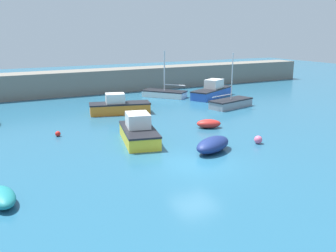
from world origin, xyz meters
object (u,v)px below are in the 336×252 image
object	(u,v)px
sailboat_twin_hulled	(231,103)
cabin_cruiser_white	(212,91)
rowboat_white_midwater	(213,145)
sailboat_short_mast	(164,93)
motorboat_with_cabin	(119,106)
dinghy_near_pier	(209,124)
mooring_buoy_pink	(258,140)
motorboat_grey_hull	(139,131)
mooring_buoy_red	(58,134)
fishing_dinghy_green	(2,197)

from	to	relation	value
sailboat_twin_hulled	cabin_cruiser_white	bearing A→B (deg)	59.75
cabin_cruiser_white	sailboat_twin_hulled	distance (m)	5.67
rowboat_white_midwater	sailboat_short_mast	xyz separation A→B (m)	(6.07, 18.26, -0.05)
motorboat_with_cabin	sailboat_twin_hulled	xyz separation A→B (m)	(10.34, -2.36, -0.22)
dinghy_near_pier	rowboat_white_midwater	bearing A→B (deg)	-97.25
rowboat_white_midwater	sailboat_twin_hulled	bearing A→B (deg)	-156.68
motorboat_with_cabin	mooring_buoy_pink	world-z (taller)	motorboat_with_cabin
motorboat_grey_hull	sailboat_short_mast	bearing A→B (deg)	160.64
motorboat_with_cabin	cabin_cruiser_white	xyz separation A→B (m)	(11.91, 3.08, 0.04)
sailboat_twin_hulled	mooring_buoy_red	world-z (taller)	sailboat_twin_hulled
dinghy_near_pier	mooring_buoy_pink	xyz separation A→B (m)	(0.59, -4.86, -0.06)
rowboat_white_midwater	mooring_buoy_pink	world-z (taller)	rowboat_white_midwater
cabin_cruiser_white	mooring_buoy_pink	world-z (taller)	cabin_cruiser_white
dinghy_near_pier	sailboat_twin_hulled	size ratio (longest dim) A/B	0.40
mooring_buoy_red	mooring_buoy_pink	world-z (taller)	mooring_buoy_pink
dinghy_near_pier	mooring_buoy_red	xyz separation A→B (m)	(-10.54, 2.88, -0.14)
sailboat_short_mast	mooring_buoy_pink	bearing A→B (deg)	133.21
motorboat_grey_hull	fishing_dinghy_green	size ratio (longest dim) A/B	2.18
dinghy_near_pier	motorboat_with_cabin	bearing A→B (deg)	142.50
cabin_cruiser_white	sailboat_twin_hulled	world-z (taller)	sailboat_twin_hulled
fishing_dinghy_green	mooring_buoy_pink	distance (m)	15.50
motorboat_with_cabin	mooring_buoy_pink	distance (m)	13.52
cabin_cruiser_white	motorboat_grey_hull	size ratio (longest dim) A/B	1.26
motorboat_with_cabin	sailboat_short_mast	bearing A→B (deg)	51.56
mooring_buoy_pink	mooring_buoy_red	bearing A→B (deg)	145.20
sailboat_twin_hulled	fishing_dinghy_green	distance (m)	24.13
motorboat_with_cabin	mooring_buoy_pink	bearing A→B (deg)	-54.93
rowboat_white_midwater	fishing_dinghy_green	size ratio (longest dim) A/B	1.40
motorboat_grey_hull	sailboat_short_mast	distance (m)	16.89
cabin_cruiser_white	fishing_dinghy_green	world-z (taller)	cabin_cruiser_white
motorboat_with_cabin	dinghy_near_pier	xyz separation A→B (m)	(4.23, -7.77, -0.32)
motorboat_grey_hull	mooring_buoy_red	bearing A→B (deg)	-115.88
motorboat_with_cabin	rowboat_white_midwater	distance (m)	12.72
motorboat_grey_hull	mooring_buoy_pink	xyz separation A→B (m)	(6.64, -4.05, -0.41)
rowboat_white_midwater	fishing_dinghy_green	world-z (taller)	rowboat_white_midwater
dinghy_near_pier	fishing_dinghy_green	world-z (taller)	fishing_dinghy_green
motorboat_grey_hull	mooring_buoy_red	world-z (taller)	motorboat_grey_hull
motorboat_grey_hull	sailboat_short_mast	xyz separation A→B (m)	(9.16, 14.18, -0.27)
rowboat_white_midwater	fishing_dinghy_green	bearing A→B (deg)	-17.01
cabin_cruiser_white	mooring_buoy_red	bearing A→B (deg)	-5.14
cabin_cruiser_white	mooring_buoy_pink	size ratio (longest dim) A/B	12.28
motorboat_grey_hull	sailboat_twin_hulled	xyz separation A→B (m)	(12.16, 6.21, -0.25)
motorboat_grey_hull	rowboat_white_midwater	distance (m)	5.12
cabin_cruiser_white	sailboat_short_mast	bearing A→B (deg)	-57.75
sailboat_short_mast	fishing_dinghy_green	bearing A→B (deg)	99.20
motorboat_grey_hull	fishing_dinghy_green	bearing A→B (deg)	-42.98
sailboat_short_mast	mooring_buoy_pink	size ratio (longest dim) A/B	9.61
mooring_buoy_red	mooring_buoy_pink	size ratio (longest dim) A/B	0.71
dinghy_near_pier	sailboat_short_mast	distance (m)	13.74
mooring_buoy_pink	rowboat_white_midwater	bearing A→B (deg)	-179.56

